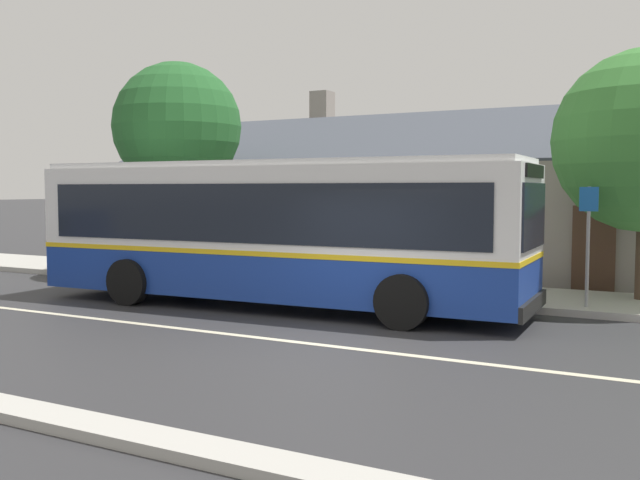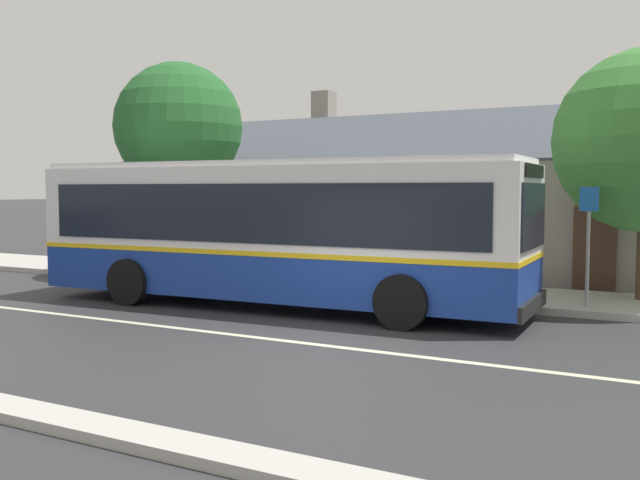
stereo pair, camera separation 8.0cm
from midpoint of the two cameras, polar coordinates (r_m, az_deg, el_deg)
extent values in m
plane|color=#2D2D30|center=(11.50, 0.45, -8.44)|extent=(300.00, 300.00, 0.00)
cube|color=#ADAAA3|center=(16.93, 10.07, -4.20)|extent=(60.00, 3.00, 0.15)
cube|color=#ADAAA3|center=(7.77, -16.82, -14.32)|extent=(60.00, 0.50, 0.12)
cube|color=beige|center=(11.50, 0.45, -8.42)|extent=(60.00, 0.16, 0.01)
cube|color=gray|center=(23.21, 13.81, 1.75)|extent=(23.79, 8.22, 3.20)
cube|color=#424751|center=(21.28, 12.50, 8.27)|extent=(24.39, 4.17, 1.91)
cube|color=#424751|center=(25.24, 15.10, 7.54)|extent=(24.39, 4.17, 1.91)
cube|color=gray|center=(26.54, 0.40, 10.50)|extent=(0.70, 0.70, 1.20)
cube|color=black|center=(23.18, -9.33, 2.20)|extent=(1.10, 0.06, 1.30)
cube|color=black|center=(19.23, 10.68, 1.82)|extent=(1.10, 0.06, 1.30)
cube|color=#4C3323|center=(18.50, 21.23, -0.68)|extent=(1.00, 0.06, 2.10)
cube|color=navy|center=(15.20, -3.47, -2.59)|extent=(10.71, 2.91, 0.91)
cube|color=gold|center=(15.15, -3.48, -0.68)|extent=(10.73, 2.93, 0.10)
cube|color=white|center=(15.11, -3.49, 2.66)|extent=(10.71, 2.91, 1.67)
cube|color=white|center=(15.11, -3.51, 6.05)|extent=(10.50, 2.78, 0.12)
cube|color=black|center=(16.22, -1.27, 2.41)|extent=(9.77, 0.41, 1.17)
cube|color=black|center=(14.03, -6.06, 2.13)|extent=(9.77, 0.41, 1.17)
cube|color=black|center=(13.29, 16.90, 1.87)|extent=(0.13, 2.20, 1.17)
cube|color=black|center=(13.29, 16.97, 5.30)|extent=(0.11, 1.75, 0.24)
cube|color=black|center=(13.45, 16.84, -5.05)|extent=(0.18, 2.50, 0.28)
cube|color=#192D99|center=(16.96, -5.23, -1.91)|extent=(2.97, 0.15, 0.64)
cube|color=black|center=(14.80, 13.12, -0.11)|extent=(0.90, 0.06, 2.33)
cylinder|color=black|center=(15.09, 9.89, -3.57)|extent=(1.01, 0.32, 1.00)
cylinder|color=black|center=(12.74, 6.70, -4.95)|extent=(1.01, 0.32, 1.00)
cylinder|color=black|center=(17.85, -9.63, -2.40)|extent=(1.01, 0.32, 1.00)
cylinder|color=black|center=(15.91, -14.93, -3.26)|extent=(1.01, 0.32, 1.00)
cube|color=#4C4C4C|center=(22.29, -17.55, -1.00)|extent=(1.77, 0.10, 0.04)
cube|color=#4C4C4C|center=(22.19, -17.82, -1.02)|extent=(1.77, 0.10, 0.04)
cube|color=#4C4C4C|center=(22.09, -18.09, -1.05)|extent=(1.77, 0.10, 0.04)
cube|color=#4C4C4C|center=(21.99, -18.34, -0.30)|extent=(1.77, 0.04, 0.10)
cube|color=#4C4C4C|center=(21.98, -18.35, 0.07)|extent=(1.77, 0.04, 0.10)
cube|color=black|center=(21.71, -16.52, -1.70)|extent=(0.08, 0.43, 0.45)
cube|color=black|center=(22.73, -19.04, -1.50)|extent=(0.08, 0.43, 0.45)
cylinder|color=#4C3828|center=(21.01, -11.04, 1.42)|extent=(0.31, 0.31, 3.10)
sphere|color=#235B28|center=(21.07, -11.15, 8.88)|extent=(3.66, 3.66, 3.66)
sphere|color=#235B28|center=(20.64, -10.53, 7.46)|extent=(2.04, 2.04, 2.04)
cylinder|color=gray|center=(15.08, 20.80, -0.54)|extent=(0.07, 0.07, 2.40)
cube|color=#1959A5|center=(15.02, 20.88, 3.07)|extent=(0.36, 0.03, 0.48)
camera|label=1|loc=(0.04, -89.85, 0.01)|focal=40.00mm
camera|label=2|loc=(0.04, 90.15, -0.01)|focal=40.00mm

